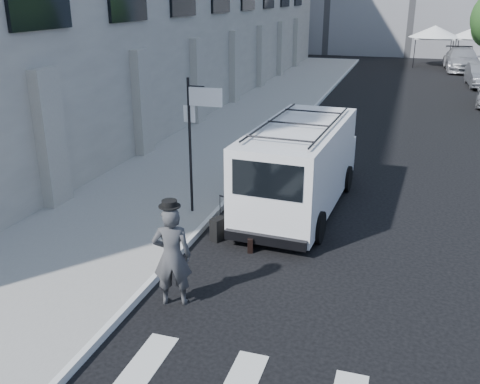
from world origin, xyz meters
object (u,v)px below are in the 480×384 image
Objects in this scene: suitcase at (219,229)px; cargo_van at (300,165)px; businessman at (172,256)px; briefcase at (250,243)px; parked_car_c at (462,60)px.

suitcase is 0.17× the size of cargo_van.
businessman is 5.73m from cargo_van.
cargo_van reaches higher than briefcase.
briefcase is at bearing -123.81° from businessman.
parked_car_c is (7.42, 36.71, -0.14)m from businessman.
cargo_van is at bearing 84.37° from suitcase.
businessman is 0.34× the size of parked_car_c.
cargo_van is at bearing -120.95° from businessman.
briefcase is 3.18m from cargo_van.
parked_car_c is (6.15, 31.13, -0.36)m from cargo_van.
parked_car_c is (7.56, 33.80, 0.57)m from suitcase.
parked_car_c is at bearing 99.54° from suitcase.
cargo_van reaches higher than businessman.
cargo_van is (0.54, 2.96, 1.04)m from briefcase.
parked_car_c is at bearing 81.90° from cargo_van.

